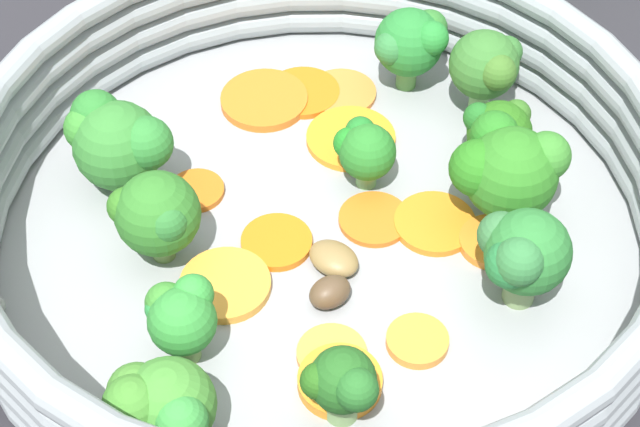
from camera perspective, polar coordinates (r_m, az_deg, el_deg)
The scene contains 30 objects.
ground_plane at distance 0.53m, azimuth 0.00°, elevation -2.28°, with size 4.00×4.00×0.00m, color #26262A.
skillet at distance 0.53m, azimuth 0.00°, elevation -1.71°, with size 0.32×0.32×0.02m, color #939699.
skillet_rim_wall at distance 0.50m, azimuth 0.00°, elevation 1.22°, with size 0.34×0.34×0.06m.
skillet_rivet_right at distance 0.47m, azimuth -15.06°, elevation -9.42°, with size 0.01×0.01×0.01m, color #969594.
carrot_slice_0 at distance 0.53m, azimuth 2.74°, elevation 0.05°, with size 0.04×0.04×0.00m, color orange.
carrot_slice_1 at distance 0.59m, azimuth -2.69°, elevation 6.13°, with size 0.05×0.05×0.00m, color orange.
carrot_slice_2 at distance 0.56m, azimuth 1.66°, elevation 4.03°, with size 0.05×0.05×0.00m, color orange.
carrot_slice_3 at distance 0.59m, azimuth 1.16°, elevation 6.45°, with size 0.04×0.04×0.00m, color orange.
carrot_slice_4 at distance 0.54m, azimuth -6.61°, elevation 1.22°, with size 0.03×0.03×0.00m, color orange.
carrot_slice_5 at distance 0.52m, azimuth 9.20°, elevation -1.52°, with size 0.03×0.03×0.00m, color orange.
carrot_slice_6 at distance 0.47m, azimuth 1.07°, elevation -8.95°, with size 0.04×0.04×0.01m, color orange.
carrot_slice_7 at distance 0.48m, azimuth 5.22°, elevation -6.78°, with size 0.03×0.03×0.00m, color orange.
carrot_slice_8 at distance 0.59m, azimuth -0.91°, elevation 6.47°, with size 0.04×0.04×0.00m, color orange.
carrot_slice_9 at distance 0.53m, azimuth 6.14°, elevation -0.53°, with size 0.04×0.04×0.00m, color orange.
carrot_slice_10 at distance 0.47m, azimuth 0.63°, elevation -7.50°, with size 0.03×0.03×0.00m, color #F5963B.
carrot_slice_11 at distance 0.52m, azimuth -2.38°, elevation -1.39°, with size 0.03×0.03×0.00m, color orange.
carrot_slice_12 at distance 0.50m, azimuth -5.08°, elevation -3.81°, with size 0.04×0.04×0.00m, color orange.
broccoli_floret_0 at distance 0.53m, azimuth -10.79°, elevation 3.83°, with size 0.05×0.05×0.05m.
broccoli_floret_1 at distance 0.46m, azimuth -7.46°, elevation -5.42°, with size 0.03×0.03×0.04m.
broccoli_floret_2 at distance 0.44m, azimuth -8.52°, elevation -10.09°, with size 0.05×0.04×0.05m.
broccoli_floret_3 at distance 0.48m, azimuth 10.70°, elevation -2.14°, with size 0.04×0.04×0.05m.
broccoli_floret_4 at distance 0.57m, azimuth 8.90°, elevation 7.79°, with size 0.04×0.04×0.05m.
broccoli_floret_5 at distance 0.54m, azimuth 9.48°, elevation 4.21°, with size 0.03×0.03×0.04m.
broccoli_floret_6 at distance 0.49m, azimuth -8.71°, elevation -0.10°, with size 0.04×0.04×0.05m.
broccoli_floret_7 at distance 0.51m, azimuth 9.97°, elevation 2.34°, with size 0.06×0.05×0.06m.
broccoli_floret_8 at distance 0.53m, azimuth 2.37°, elevation 3.43°, with size 0.03×0.03×0.04m.
broccoli_floret_9 at distance 0.44m, azimuth 1.20°, elevation -9.07°, with size 0.03×0.03×0.04m.
broccoli_floret_10 at distance 0.58m, azimuth 4.90°, elevation 9.11°, with size 0.04×0.04×0.05m.
mushroom_piece_0 at distance 0.49m, azimuth 0.53°, elevation -4.22°, with size 0.02×0.02×0.01m, color brown.
mushroom_piece_1 at distance 0.50m, azimuth 1.27°, elevation -2.29°, with size 0.03×0.02×0.01m, color olive.
Camera 1 is at (0.10, 0.33, 0.41)m, focal length 60.00 mm.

